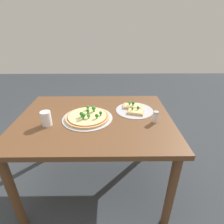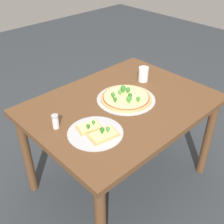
{
  "view_description": "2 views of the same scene",
  "coord_description": "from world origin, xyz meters",
  "px_view_note": "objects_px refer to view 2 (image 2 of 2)",
  "views": [
    {
      "loc": [
        -0.12,
        1.18,
        1.36
      ],
      "look_at": [
        -0.14,
        -0.06,
        0.72
      ],
      "focal_mm": 28.0,
      "sensor_mm": 36.0,
      "label": 1
    },
    {
      "loc": [
        -1.1,
        -1.06,
        1.67
      ],
      "look_at": [
        -0.14,
        -0.06,
        0.72
      ],
      "focal_mm": 45.0,
      "sensor_mm": 36.0,
      "label": 2
    }
  ],
  "objects_px": {
    "condiment_shaker": "(55,121)",
    "pizza_tray_slice": "(96,132)",
    "dining_table": "(121,114)",
    "pizza_tray_whole": "(126,98)",
    "drinking_cup": "(143,74)"
  },
  "relations": [
    {
      "from": "condiment_shaker",
      "to": "pizza_tray_slice",
      "type": "bearing_deg",
      "value": -56.12
    },
    {
      "from": "pizza_tray_whole",
      "to": "pizza_tray_slice",
      "type": "xyz_separation_m",
      "value": [
        -0.37,
        -0.14,
        -0.0
      ]
    },
    {
      "from": "pizza_tray_whole",
      "to": "condiment_shaker",
      "type": "xyz_separation_m",
      "value": [
        -0.5,
        0.06,
        0.03
      ]
    },
    {
      "from": "drinking_cup",
      "to": "condiment_shaker",
      "type": "distance_m",
      "value": 0.78
    },
    {
      "from": "dining_table",
      "to": "pizza_tray_whole",
      "type": "relative_size",
      "value": 3.09
    },
    {
      "from": "dining_table",
      "to": "pizza_tray_slice",
      "type": "relative_size",
      "value": 3.82
    },
    {
      "from": "pizza_tray_whole",
      "to": "drinking_cup",
      "type": "distance_m",
      "value": 0.3
    },
    {
      "from": "dining_table",
      "to": "drinking_cup",
      "type": "bearing_deg",
      "value": 17.73
    },
    {
      "from": "dining_table",
      "to": "drinking_cup",
      "type": "height_order",
      "value": "drinking_cup"
    },
    {
      "from": "pizza_tray_whole",
      "to": "pizza_tray_slice",
      "type": "height_order",
      "value": "pizza_tray_whole"
    },
    {
      "from": "pizza_tray_slice",
      "to": "drinking_cup",
      "type": "distance_m",
      "value": 0.69
    },
    {
      "from": "dining_table",
      "to": "condiment_shaker",
      "type": "bearing_deg",
      "value": 171.24
    },
    {
      "from": "pizza_tray_slice",
      "to": "drinking_cup",
      "type": "xyz_separation_m",
      "value": [
        0.65,
        0.23,
        0.04
      ]
    },
    {
      "from": "pizza_tray_slice",
      "to": "condiment_shaker",
      "type": "bearing_deg",
      "value": 123.88
    },
    {
      "from": "pizza_tray_whole",
      "to": "dining_table",
      "type": "bearing_deg",
      "value": -169.42
    }
  ]
}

